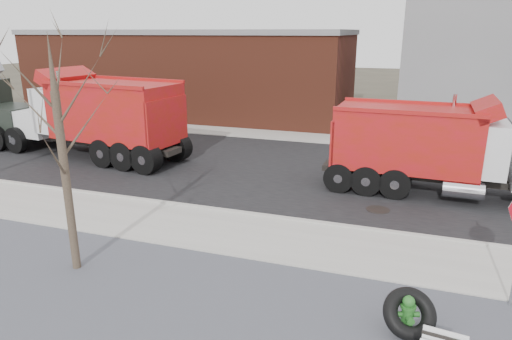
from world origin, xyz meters
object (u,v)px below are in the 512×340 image
(dump_truck_red_a, at_px, (437,146))
(dump_truck_red_b, at_px, (95,114))
(fire_hydrant, at_px, (407,316))
(truck_tire, at_px, (410,314))

(dump_truck_red_a, distance_m, dump_truck_red_b, 13.33)
(fire_hydrant, xyz_separation_m, dump_truck_red_b, (-12.68, 8.24, 1.51))
(fire_hydrant, relative_size, truck_tire, 0.63)
(truck_tire, relative_size, dump_truck_red_b, 0.14)
(dump_truck_red_b, bearing_deg, dump_truck_red_a, -173.81)
(dump_truck_red_b, bearing_deg, fire_hydrant, 154.62)
(truck_tire, xyz_separation_m, dump_truck_red_b, (-12.72, 8.26, 1.44))
(dump_truck_red_a, relative_size, dump_truck_red_b, 0.90)
(fire_hydrant, height_order, dump_truck_red_b, dump_truck_red_b)
(truck_tire, xyz_separation_m, dump_truck_red_a, (0.60, 7.93, 1.21))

